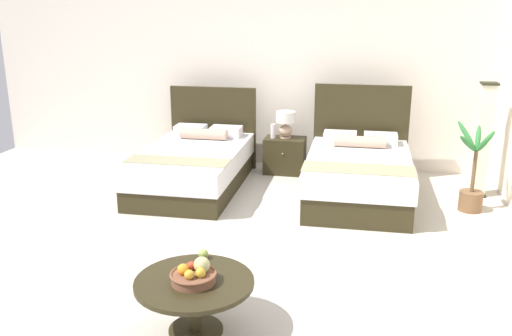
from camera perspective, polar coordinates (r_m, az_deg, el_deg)
The scene contains 12 objects.
ground_plane at distance 5.88m, azimuth -0.90°, elevation -7.43°, with size 9.52×9.53×0.02m, color beige.
wall_back at distance 8.33m, azimuth 3.69°, elevation 10.11°, with size 9.52×0.12×2.89m, color white.
bed_near_window at distance 7.46m, azimuth -6.35°, elevation 0.34°, with size 1.32×2.21×1.21m.
bed_near_corner at distance 7.09m, azimuth 10.48°, elevation -0.56°, with size 1.33×2.06×1.31m.
nightstand at distance 8.05m, azimuth 3.02°, elevation 1.30°, with size 0.58×0.41×0.52m.
table_lamp at distance 7.96m, azimuth 3.10°, elevation 4.73°, with size 0.28×0.28×0.38m.
vase at distance 7.95m, azimuth 1.77°, elevation 3.83°, with size 0.07×0.07×0.21m.
coffee_table at distance 4.22m, azimuth -6.37°, elevation -12.45°, with size 0.89×0.89×0.43m.
fruit_bowl at distance 4.13m, azimuth -6.39°, elevation -10.84°, with size 0.34×0.34×0.18m.
loose_apple at distance 4.48m, azimuth -5.42°, elevation -8.83°, with size 0.08×0.08×0.08m.
floor_lamp_corner at distance 7.53m, azimuth 22.31°, elevation 2.63°, with size 0.20×0.20×1.46m.
potted_palm at distance 7.04m, azimuth 21.34°, elevation -1.64°, with size 0.45×0.50×1.08m.
Camera 1 is at (1.21, -5.23, 2.39)m, focal length 38.87 mm.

